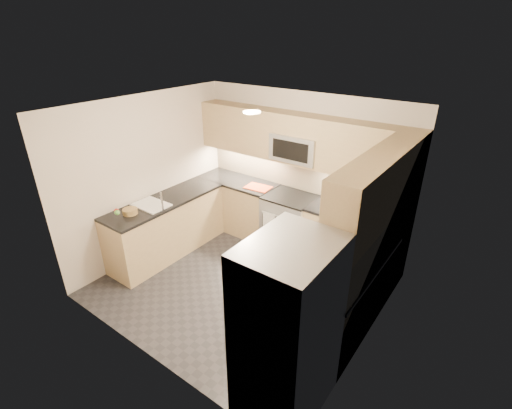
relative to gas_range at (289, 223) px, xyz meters
name	(u,v)px	position (x,y,z in m)	size (l,w,h in m)	color
floor	(242,285)	(0.00, -1.28, -0.46)	(3.60, 3.20, 0.00)	#25252B
ceiling	(238,109)	(0.00, -1.28, 2.04)	(3.60, 3.20, 0.02)	beige
wall_back	(302,172)	(0.00, 0.32, 0.79)	(3.60, 0.02, 2.50)	beige
wall_front	(138,265)	(0.00, -2.88, 0.79)	(3.60, 0.02, 2.50)	beige
wall_left	(149,177)	(-1.80, -1.28, 0.79)	(0.02, 3.20, 2.50)	beige
wall_right	(377,253)	(1.80, -1.28, 0.79)	(0.02, 3.20, 2.50)	beige
base_cab_back_left	(238,205)	(-1.09, 0.02, -0.01)	(1.42, 0.60, 0.90)	tan
base_cab_back_right	(353,243)	(1.09, 0.02, -0.01)	(1.42, 0.60, 0.90)	tan
base_cab_right	(347,295)	(1.50, -1.12, -0.01)	(0.60, 1.70, 0.90)	tan
base_cab_peninsula	(167,227)	(-1.50, -1.28, -0.01)	(0.60, 2.00, 0.90)	tan
countertop_back_left	(238,181)	(-1.09, 0.02, 0.47)	(1.42, 0.63, 0.04)	black
countertop_back_right	(357,215)	(1.09, 0.02, 0.47)	(1.42, 0.63, 0.04)	black
countertop_right	(352,263)	(1.50, -1.12, 0.47)	(0.63, 1.70, 0.04)	black
countertop_peninsula	(164,201)	(-1.50, -1.28, 0.47)	(0.63, 2.00, 0.04)	black
upper_cab_back	(298,139)	(0.00, 0.15, 1.37)	(3.60, 0.35, 0.75)	tan
upper_cab_right	(377,189)	(1.62, -1.00, 1.37)	(0.35, 1.95, 0.75)	tan
backsplash_back	(302,175)	(0.00, 0.32, 0.74)	(3.60, 0.01, 0.51)	#C9B491
backsplash_right	(390,239)	(1.80, -0.82, 0.74)	(0.01, 2.30, 0.51)	#C9B491
gas_range	(289,223)	(0.00, 0.00, 0.00)	(0.76, 0.65, 0.91)	#ABAEB4
range_cooktop	(291,197)	(0.00, 0.00, 0.46)	(0.76, 0.65, 0.03)	black
oven_door_glass	(278,231)	(0.00, -0.33, -0.01)	(0.62, 0.02, 0.45)	black
oven_handle	(278,217)	(0.00, -0.35, 0.26)	(0.02, 0.02, 0.60)	#B2B5BA
microwave	(297,147)	(0.00, 0.12, 1.24)	(0.76, 0.40, 0.40)	#A4A8AC
microwave_door	(290,151)	(0.00, -0.08, 1.24)	(0.60, 0.01, 0.28)	black
refrigerator	(288,330)	(1.45, -2.43, 0.45)	(0.70, 0.90, 1.80)	#A3A6AB
fridge_handle_left	(243,320)	(1.08, -2.61, 0.49)	(0.02, 0.02, 1.20)	#B2B5BA
fridge_handle_right	(265,299)	(1.08, -2.25, 0.49)	(0.02, 0.02, 1.20)	#B2B5BA
sink_basin	(152,209)	(-1.50, -1.53, 0.42)	(0.52, 0.38, 0.16)	white
faucet	(162,201)	(-1.24, -1.53, 0.62)	(0.03, 0.03, 0.28)	silver
utensil_bowl	(380,220)	(1.46, -0.12, 0.57)	(0.29, 0.29, 0.17)	#62A647
cutting_board	(258,187)	(-0.61, -0.04, 0.49)	(0.41, 0.29, 0.01)	red
fruit_basket	(130,211)	(-1.52, -1.88, 0.52)	(0.21, 0.21, 0.08)	#9B7C48
fruit_apple	(117,211)	(-1.55, -2.06, 0.60)	(0.07, 0.07, 0.07)	#AA1B13
fruit_pear	(117,213)	(-1.50, -2.09, 0.60)	(0.07, 0.07, 0.07)	#5CA546
dish_towel_check	(269,224)	(-0.16, -0.37, 0.10)	(0.20, 0.02, 0.38)	white
dish_towel_blue	(283,229)	(0.11, -0.37, 0.10)	(0.19, 0.02, 0.36)	navy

